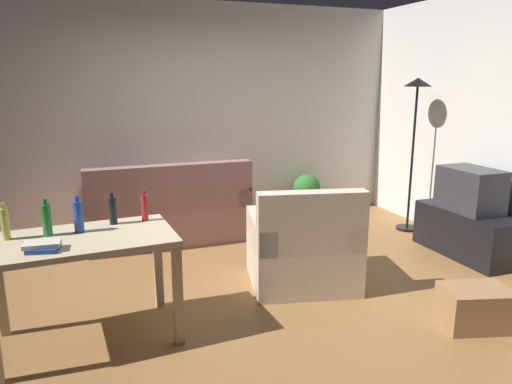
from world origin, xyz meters
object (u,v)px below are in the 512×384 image
at_px(bottle_green, 47,220).
at_px(book_stack, 43,246).
at_px(couch, 168,214).
at_px(armchair, 303,250).
at_px(tv_stand, 466,233).
at_px(bottle_dark, 113,211).
at_px(bottle_red, 145,207).
at_px(desk, 84,252).
at_px(storage_box, 475,307).
at_px(tv, 471,190).
at_px(bottle_squat, 5,224).
at_px(potted_plant, 307,192).
at_px(bottle_blue, 78,216).
at_px(torchiere_lamp, 416,113).

distance_m(bottle_green, book_stack, 0.32).
relative_size(couch, book_stack, 7.83).
distance_m(couch, armchair, 1.87).
relative_size(tv_stand, bottle_dark, 4.68).
bearing_deg(bottle_red, couch, 74.87).
relative_size(desk, storage_box, 2.58).
xyz_separation_m(tv, bottle_squat, (-4.19, -0.27, 0.17)).
bearing_deg(tv_stand, couch, 61.00).
relative_size(potted_plant, storage_box, 1.19).
relative_size(potted_plant, bottle_dark, 2.43).
distance_m(tv_stand, potted_plant, 2.08).
xyz_separation_m(bottle_red, book_stack, (-0.68, -0.44, -0.07)).
distance_m(potted_plant, bottle_squat, 3.95).
bearing_deg(potted_plant, bottle_squat, -146.85).
relative_size(potted_plant, armchair, 0.54).
height_order(bottle_blue, bottle_red, bottle_blue).
distance_m(tv_stand, book_stack, 4.03).
bearing_deg(bottle_green, storage_box, -17.56).
distance_m(tv_stand, storage_box, 1.59).
bearing_deg(potted_plant, bottle_blue, -142.86).
xyz_separation_m(tv_stand, torchiere_lamp, (0.00, 0.93, 1.17)).
bearing_deg(bottle_dark, desk, -133.25).
bearing_deg(torchiere_lamp, armchair, -152.10).
bearing_deg(tv, potted_plant, 26.07).
distance_m(potted_plant, storage_box, 3.07).
bearing_deg(tv, bottle_red, 92.60).
bearing_deg(tv, bottle_green, 94.07).
xyz_separation_m(desk, bottle_green, (-0.22, 0.11, 0.22)).
bearing_deg(bottle_blue, tv, 4.13).
height_order(torchiere_lamp, bottle_green, torchiere_lamp).
bearing_deg(tv_stand, bottle_green, 94.07).
height_order(tv_stand, bottle_squat, bottle_squat).
xyz_separation_m(tv_stand, armchair, (-1.91, -0.08, 0.08)).
bearing_deg(bottle_green, bottle_blue, 2.96).
bearing_deg(bottle_green, book_stack, -93.00).
distance_m(tv, bottle_green, 3.95).
bearing_deg(potted_plant, tv, -63.93).
xyz_separation_m(storage_box, bottle_dark, (-2.46, 1.04, 0.71)).
height_order(tv_stand, armchair, armchair).
height_order(potted_plant, storage_box, potted_plant).
relative_size(couch, storage_box, 3.69).
relative_size(armchair, bottle_squat, 4.24).
height_order(bottle_green, bottle_dark, bottle_green).
bearing_deg(torchiere_lamp, bottle_squat, -163.94).
relative_size(desk, bottle_red, 5.20).
bearing_deg(storage_box, desk, 163.22).
relative_size(desk, bottle_blue, 4.79).
distance_m(storage_box, book_stack, 3.04).
bearing_deg(potted_plant, desk, -141.19).
bearing_deg(book_stack, desk, 40.14).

